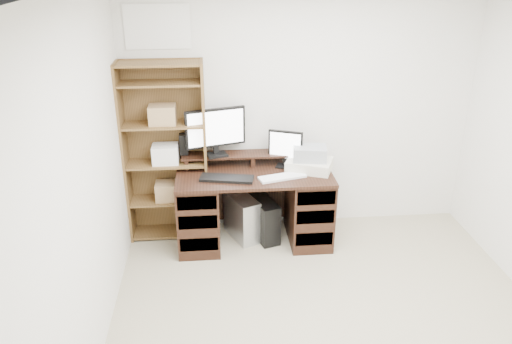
{
  "coord_description": "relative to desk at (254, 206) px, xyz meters",
  "views": [
    {
      "loc": [
        -0.88,
        -2.74,
        2.71
      ],
      "look_at": [
        -0.5,
        1.43,
        0.85
      ],
      "focal_mm": 35.0,
      "sensor_mm": 36.0,
      "label": 1
    }
  ],
  "objects": [
    {
      "name": "basket",
      "position": [
        0.54,
        0.02,
        0.53
      ],
      "size": [
        0.35,
        0.27,
        0.14
      ],
      "primitive_type": "cube",
      "rotation": [
        0.0,
        0.0,
        -0.16
      ],
      "color": "gray",
      "rests_on": "printer"
    },
    {
      "name": "room",
      "position": [
        0.5,
        -1.64,
        0.86
      ],
      "size": [
        3.54,
        4.04,
        2.54
      ],
      "color": "tan",
      "rests_on": "ground"
    },
    {
      "name": "desk",
      "position": [
        0.0,
        0.0,
        0.0
      ],
      "size": [
        1.5,
        0.7,
        0.75
      ],
      "color": "black",
      "rests_on": "ground"
    },
    {
      "name": "bookshelf",
      "position": [
        -0.85,
        0.21,
        0.53
      ],
      "size": [
        0.8,
        0.3,
        1.8
      ],
      "color": "brown",
      "rests_on": "ground"
    },
    {
      "name": "tower_black",
      "position": [
        0.11,
        0.03,
        -0.18
      ],
      "size": [
        0.3,
        0.46,
        0.42
      ],
      "rotation": [
        0.0,
        0.0,
        0.3
      ],
      "color": "black",
      "rests_on": "ground"
    },
    {
      "name": "keyboard_white",
      "position": [
        0.25,
        -0.15,
        0.37
      ],
      "size": [
        0.47,
        0.25,
        0.02
      ],
      "primitive_type": "cube",
      "rotation": [
        0.0,
        0.0,
        0.27
      ],
      "color": "white",
      "rests_on": "desk"
    },
    {
      "name": "riser_shelf",
      "position": [
        -0.0,
        0.21,
        0.45
      ],
      "size": [
        1.4,
        0.22,
        0.12
      ],
      "color": "black",
      "rests_on": "desk"
    },
    {
      "name": "keyboard_black",
      "position": [
        -0.27,
        -0.14,
        0.37
      ],
      "size": [
        0.52,
        0.26,
        0.03
      ],
      "primitive_type": "cube",
      "rotation": [
        0.0,
        0.0,
        -0.21
      ],
      "color": "black",
      "rests_on": "desk"
    },
    {
      "name": "tower_silver",
      "position": [
        -0.12,
        0.07,
        -0.16
      ],
      "size": [
        0.37,
        0.5,
        0.45
      ],
      "primitive_type": "cube",
      "rotation": [
        0.0,
        0.0,
        0.42
      ],
      "color": "#B1B3B8",
      "rests_on": "ground"
    },
    {
      "name": "monitor_small",
      "position": [
        0.32,
        0.12,
        0.56
      ],
      "size": [
        0.33,
        0.18,
        0.37
      ],
      "rotation": [
        0.0,
        0.0,
        -0.37
      ],
      "color": "black",
      "rests_on": "desk"
    },
    {
      "name": "monitor_wide",
      "position": [
        -0.36,
        0.19,
        0.74
      ],
      "size": [
        0.58,
        0.22,
        0.47
      ],
      "rotation": [
        0.0,
        0.0,
        0.28
      ],
      "color": "black",
      "rests_on": "riser_shelf"
    },
    {
      "name": "speaker",
      "position": [
        -0.67,
        0.24,
        0.59
      ],
      "size": [
        0.08,
        0.08,
        0.21
      ],
      "primitive_type": "cube",
      "rotation": [
        0.0,
        0.0,
        -0.0
      ],
      "color": "black",
      "rests_on": "riser_shelf"
    },
    {
      "name": "mouse",
      "position": [
        0.62,
        -0.11,
        0.38
      ],
      "size": [
        0.08,
        0.06,
        0.03
      ],
      "primitive_type": "ellipsoid",
      "rotation": [
        0.0,
        0.0,
        0.04
      ],
      "color": "white",
      "rests_on": "desk"
    },
    {
      "name": "printer",
      "position": [
        0.54,
        0.02,
        0.41
      ],
      "size": [
        0.51,
        0.45,
        0.11
      ],
      "primitive_type": "cube",
      "rotation": [
        0.0,
        0.0,
        -0.38
      ],
      "color": "beige",
      "rests_on": "desk"
    }
  ]
}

